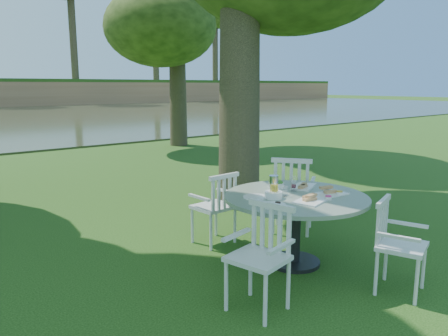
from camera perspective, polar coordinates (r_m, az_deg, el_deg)
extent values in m
plane|color=#13360B|center=(5.75, 1.28, -8.64)|extent=(140.00, 140.00, 0.00)
cylinder|color=black|center=(4.92, 9.12, -11.98)|extent=(0.56, 0.56, 0.04)
cylinder|color=black|center=(4.79, 9.25, -7.99)|extent=(0.12, 0.12, 0.68)
cylinder|color=gray|center=(4.69, 9.38, -3.80)|extent=(1.52, 1.52, 0.04)
cylinder|color=silver|center=(6.05, 11.18, -5.37)|extent=(0.04, 0.04, 0.50)
cylinder|color=silver|center=(6.10, 7.01, -5.13)|extent=(0.04, 0.04, 0.50)
cylinder|color=silver|center=(5.67, 10.88, -6.47)|extent=(0.04, 0.04, 0.50)
cylinder|color=silver|center=(5.72, 6.42, -6.20)|extent=(0.04, 0.04, 0.50)
cube|color=silver|center=(5.81, 8.95, -3.21)|extent=(0.67, 0.68, 0.04)
cube|color=silver|center=(5.54, 8.76, -1.42)|extent=(0.33, 0.44, 0.51)
cylinder|color=silver|center=(5.65, -1.05, -6.68)|extent=(0.03, 0.03, 0.44)
cylinder|color=silver|center=(5.41, -4.16, -7.50)|extent=(0.03, 0.03, 0.44)
cylinder|color=silver|center=(5.40, 1.43, -7.50)|extent=(0.03, 0.03, 0.44)
cylinder|color=silver|center=(5.15, -1.72, -8.41)|extent=(0.03, 0.03, 0.44)
cube|color=silver|center=(5.33, -1.38, -5.08)|extent=(0.47, 0.43, 0.04)
cube|color=silver|center=(5.14, 0.03, -3.32)|extent=(0.45, 0.06, 0.45)
cylinder|color=silver|center=(3.86, 0.28, -15.17)|extent=(0.04, 0.04, 0.45)
cylinder|color=silver|center=(3.65, 5.41, -16.81)|extent=(0.04, 0.04, 0.45)
cylinder|color=silver|center=(4.12, 3.47, -13.43)|extent=(0.04, 0.04, 0.45)
cylinder|color=silver|center=(3.92, 8.40, -14.81)|extent=(0.04, 0.04, 0.45)
cube|color=silver|center=(3.78, 4.43, -11.69)|extent=(0.51, 0.54, 0.04)
cube|color=silver|center=(3.86, 6.16, -7.90)|extent=(0.13, 0.46, 0.46)
cylinder|color=silver|center=(4.29, 23.85, -13.47)|extent=(0.03, 0.03, 0.43)
cylinder|color=silver|center=(4.64, 24.60, -11.67)|extent=(0.03, 0.03, 0.43)
cylinder|color=silver|center=(4.34, 19.26, -12.84)|extent=(0.03, 0.03, 0.43)
cylinder|color=silver|center=(4.69, 20.37, -11.12)|extent=(0.03, 0.03, 0.43)
cube|color=silver|center=(4.41, 22.24, -9.43)|extent=(0.54, 0.52, 0.04)
cube|color=silver|center=(4.38, 19.95, -6.63)|extent=(0.43, 0.17, 0.44)
cube|color=white|center=(4.48, 11.40, -4.18)|extent=(0.46, 0.34, 0.02)
cube|color=white|center=(4.78, 13.56, -3.33)|extent=(0.41, 0.27, 0.02)
cube|color=white|center=(5.07, 10.33, -2.40)|extent=(0.43, 0.35, 0.02)
cylinder|color=white|center=(4.25, 6.35, -4.87)|extent=(0.27, 0.27, 0.01)
cylinder|color=white|center=(4.55, 4.12, -3.78)|extent=(0.26, 0.26, 0.01)
cylinder|color=white|center=(4.53, 6.49, -3.50)|extent=(0.18, 0.18, 0.07)
cylinder|color=white|center=(5.00, 6.87, -2.25)|extent=(0.18, 0.18, 0.06)
cylinder|color=silver|center=(4.71, 6.48, -2.16)|extent=(0.10, 0.10, 0.20)
cylinder|color=white|center=(4.85, 9.10, -2.04)|extent=(0.06, 0.06, 0.17)
cylinder|color=white|center=(4.63, 6.26, -2.98)|extent=(0.06, 0.06, 0.11)
cylinder|color=white|center=(4.61, 7.91, -3.06)|extent=(0.06, 0.06, 0.11)
cylinder|color=white|center=(4.58, 13.46, -3.85)|extent=(0.07, 0.07, 0.03)
cylinder|color=white|center=(4.81, 14.87, -3.21)|extent=(0.07, 0.07, 0.03)
cylinder|color=white|center=(4.93, 13.26, -2.79)|extent=(0.08, 0.08, 0.03)
cylinder|color=white|center=(4.26, 7.06, -4.75)|extent=(0.06, 0.06, 0.03)
ellipsoid|color=#213611|center=(14.24, -6.19, 17.39)|extent=(3.81, 3.81, 2.67)
cylinder|color=black|center=(48.42, -18.60, 18.28)|extent=(0.70, 0.70, 13.00)
cylinder|color=black|center=(52.35, -8.90, 18.09)|extent=(0.70, 0.70, 13.00)
cylinder|color=black|center=(57.44, -0.76, 17.54)|extent=(0.70, 0.70, 13.00)
ellipsoid|color=#213611|center=(57.92, -0.77, 20.74)|extent=(5.60, 5.60, 4.48)
cylinder|color=black|center=(63.40, 5.90, 16.85)|extent=(0.70, 0.70, 13.00)
ellipsoid|color=#213611|center=(63.83, 5.96, 19.75)|extent=(5.60, 5.60, 4.48)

